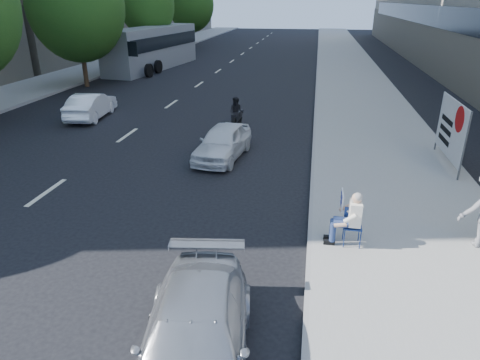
% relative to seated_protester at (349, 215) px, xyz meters
% --- Properties ---
extents(ground, '(160.00, 160.00, 0.00)m').
position_rel_seated_protester_xyz_m(ground, '(-2.29, -0.32, -0.87)').
color(ground, black).
rests_on(ground, ground).
extents(near_sidewalk, '(5.00, 120.00, 0.15)m').
position_rel_seated_protester_xyz_m(near_sidewalk, '(1.71, 19.68, -0.80)').
color(near_sidewalk, gray).
rests_on(near_sidewalk, ground).
extents(far_sidewalk, '(4.50, 120.00, 0.15)m').
position_rel_seated_protester_xyz_m(far_sidewalk, '(-19.04, 19.68, -0.80)').
color(far_sidewalk, gray).
rests_on(far_sidewalk, ground).
extents(tree_far_c, '(6.00, 6.00, 8.47)m').
position_rel_seated_protester_xyz_m(tree_far_c, '(-15.99, 17.68, 4.15)').
color(tree_far_c, '#382616').
rests_on(tree_far_c, ground).
extents(tree_far_d, '(4.80, 4.80, 7.65)m').
position_rel_seated_protester_xyz_m(tree_far_d, '(-15.99, 29.68, 4.01)').
color(tree_far_d, '#382616').
rests_on(tree_far_d, ground).
extents(tree_far_e, '(5.40, 5.40, 7.89)m').
position_rel_seated_protester_xyz_m(tree_far_e, '(-15.99, 43.68, 3.91)').
color(tree_far_e, '#382616').
rests_on(tree_far_e, ground).
extents(seated_protester, '(0.83, 1.12, 1.31)m').
position_rel_seated_protester_xyz_m(seated_protester, '(0.00, 0.00, 0.00)').
color(seated_protester, navy).
rests_on(seated_protester, near_sidewalk).
extents(protest_banner, '(0.08, 3.06, 2.20)m').
position_rel_seated_protester_xyz_m(protest_banner, '(3.67, 5.96, 0.53)').
color(protest_banner, '#4C4C4C').
rests_on(protest_banner, near_sidewalk).
extents(parked_sedan, '(2.27, 4.39, 1.22)m').
position_rel_seated_protester_xyz_m(parked_sedan, '(-2.52, -4.10, -0.26)').
color(parked_sedan, '#9EA1A5').
rests_on(parked_sedan, ground).
extents(white_sedan_near, '(1.85, 3.72, 1.22)m').
position_rel_seated_protester_xyz_m(white_sedan_near, '(-4.13, 5.62, -0.26)').
color(white_sedan_near, silver).
rests_on(white_sedan_near, ground).
extents(white_sedan_mid, '(1.68, 3.84, 1.23)m').
position_rel_seated_protester_xyz_m(white_sedan_mid, '(-11.68, 10.13, -0.26)').
color(white_sedan_mid, white).
rests_on(white_sedan_mid, ground).
extents(motorcycle, '(0.72, 2.04, 1.42)m').
position_rel_seated_protester_xyz_m(motorcycle, '(-4.34, 9.61, -0.24)').
color(motorcycle, black).
rests_on(motorcycle, ground).
extents(bus, '(4.10, 12.32, 3.30)m').
position_rel_seated_protester_xyz_m(bus, '(-14.43, 26.31, 0.76)').
color(bus, gray).
rests_on(bus, ground).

